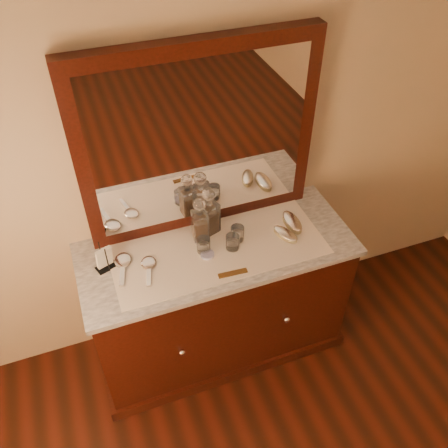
{
  "coord_description": "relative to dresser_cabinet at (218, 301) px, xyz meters",
  "views": [
    {
      "loc": [
        -0.57,
        0.3,
        2.61
      ],
      "look_at": [
        0.0,
        1.85,
        1.1
      ],
      "focal_mm": 38.31,
      "sensor_mm": 36.0,
      "label": 1
    }
  ],
  "objects": [
    {
      "name": "mirror_frame",
      "position": [
        0.0,
        0.25,
        0.94
      ],
      "size": [
        1.2,
        0.08,
        1.0
      ],
      "primitive_type": "cube",
      "color": "black",
      "rests_on": "marble_top"
    },
    {
      "name": "knob_left",
      "position": [
        -0.3,
        -0.28,
        0.04
      ],
      "size": [
        0.04,
        0.04,
        0.04
      ],
      "primitive_type": "sphere",
      "color": "silver",
      "rests_on": "dresser_cabinet"
    },
    {
      "name": "lace_runner",
      "position": [
        0.0,
        -0.02,
        0.44
      ],
      "size": [
        1.1,
        0.45,
        0.0
      ],
      "primitive_type": "cube",
      "color": "white",
      "rests_on": "marble_top"
    },
    {
      "name": "pin_dish",
      "position": [
        -0.07,
        -0.04,
        0.45
      ],
      "size": [
        0.09,
        0.09,
        0.01
      ],
      "primitive_type": "cylinder",
      "rotation": [
        0.0,
        0.0,
        0.42
      ],
      "color": "white",
      "rests_on": "lace_runner"
    },
    {
      "name": "hand_mirror_outer",
      "position": [
        -0.48,
        0.05,
        0.45
      ],
      "size": [
        0.11,
        0.23,
        0.02
      ],
      "color": "silver",
      "rests_on": "lace_runner"
    },
    {
      "name": "marble_top",
      "position": [
        0.0,
        0.0,
        0.42
      ],
      "size": [
        1.44,
        0.59,
        0.03
      ],
      "primitive_type": "cube",
      "color": "white",
      "rests_on": "dresser_cabinet"
    },
    {
      "name": "dresser_cabinet",
      "position": [
        0.0,
        0.0,
        0.0
      ],
      "size": [
        1.4,
        0.55,
        0.82
      ],
      "primitive_type": "cube",
      "color": "black",
      "rests_on": "floor"
    },
    {
      "name": "hand_mirror_inner",
      "position": [
        -0.37,
        -0.01,
        0.45
      ],
      "size": [
        0.1,
        0.21,
        0.02
      ],
      "color": "silver",
      "rests_on": "lace_runner"
    },
    {
      "name": "decanter_left",
      "position": [
        -0.06,
        0.1,
        0.54
      ],
      "size": [
        0.09,
        0.09,
        0.26
      ],
      "color": "brown",
      "rests_on": "lace_runner"
    },
    {
      "name": "brush_near",
      "position": [
        0.36,
        -0.06,
        0.47
      ],
      "size": [
        0.12,
        0.17,
        0.04
      ],
      "color": "tan",
      "rests_on": "lace_runner"
    },
    {
      "name": "dresser_plinth",
      "position": [
        0.0,
        0.0,
        -0.37
      ],
      "size": [
        1.46,
        0.59,
        0.08
      ],
      "primitive_type": "cube",
      "color": "black",
      "rests_on": "floor"
    },
    {
      "name": "comb",
      "position": [
        0.01,
        -0.2,
        0.45
      ],
      "size": [
        0.15,
        0.04,
        0.01
      ],
      "primitive_type": "cube",
      "rotation": [
        0.0,
        0.0,
        -0.06
      ],
      "color": "brown",
      "rests_on": "lace_runner"
    },
    {
      "name": "decanter_right",
      "position": [
        0.0,
        0.14,
        0.55
      ],
      "size": [
        0.11,
        0.11,
        0.28
      ],
      "color": "brown",
      "rests_on": "lace_runner"
    },
    {
      "name": "knob_right",
      "position": [
        0.3,
        -0.28,
        0.04
      ],
      "size": [
        0.04,
        0.04,
        0.04
      ],
      "primitive_type": "sphere",
      "color": "silver",
      "rests_on": "dresser_cabinet"
    },
    {
      "name": "napkin_rack",
      "position": [
        -0.56,
        0.06,
        0.5
      ],
      "size": [
        0.12,
        0.09,
        0.15
      ],
      "color": "black",
      "rests_on": "marble_top"
    },
    {
      "name": "brush_far",
      "position": [
        0.43,
        0.01,
        0.47
      ],
      "size": [
        0.08,
        0.17,
        0.05
      ],
      "color": "tan",
      "rests_on": "lace_runner"
    },
    {
      "name": "tumblers",
      "position": [
        0.04,
        -0.0,
        0.48
      ],
      "size": [
        0.27,
        0.12,
        0.08
      ],
      "color": "white",
      "rests_on": "lace_runner"
    },
    {
      "name": "mirror_glass",
      "position": [
        0.0,
        0.21,
        0.94
      ],
      "size": [
        1.06,
        0.01,
        0.86
      ],
      "primitive_type": "cube",
      "color": "white",
      "rests_on": "marble_top"
    }
  ]
}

